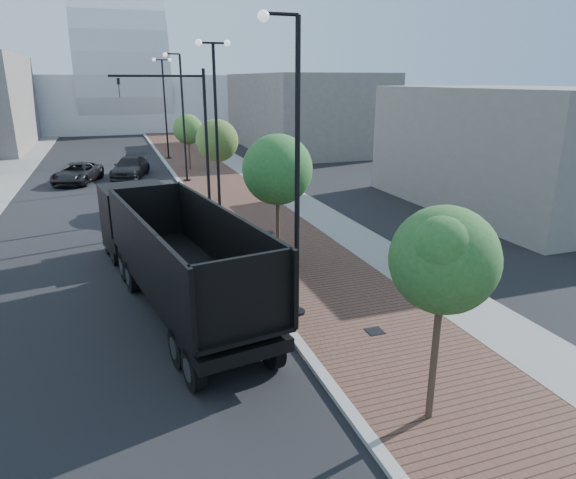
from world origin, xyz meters
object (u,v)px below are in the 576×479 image
object	(u,v)px
pedestrian	(412,248)
dump_truck	(157,244)
dark_car_mid	(77,173)
white_sedan	(143,202)

from	to	relation	value
pedestrian	dump_truck	bearing A→B (deg)	-11.35
dark_car_mid	white_sedan	bearing A→B (deg)	-52.95
dump_truck	white_sedan	xyz separation A→B (m)	(0.14, 10.05, -0.65)
white_sedan	dark_car_mid	xyz separation A→B (m)	(-3.96, 11.81, -0.12)
white_sedan	dump_truck	bearing A→B (deg)	-108.44
dump_truck	dark_car_mid	xyz separation A→B (m)	(-3.82, 21.86, -0.77)
dump_truck	dark_car_mid	world-z (taller)	dump_truck
dump_truck	dark_car_mid	size ratio (longest dim) A/B	2.59
dark_car_mid	pedestrian	world-z (taller)	pedestrian
dump_truck	dark_car_mid	distance (m)	22.20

